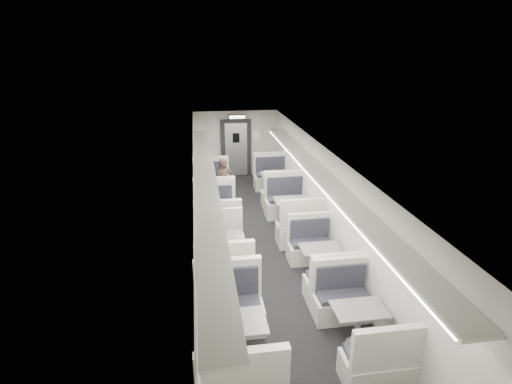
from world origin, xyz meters
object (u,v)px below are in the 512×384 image
object	(u,v)px
passenger	(224,182)
exit_sign	(237,117)
booth_left_d	(234,344)
booth_right_b	(293,214)
booth_left_a	(213,192)
booth_right_d	(358,327)
vestibule_door	(236,149)
booth_left_c	(222,253)
booth_right_c	(320,263)
booth_left_b	(217,221)
booth_right_a	(275,185)

from	to	relation	value
passenger	exit_sign	size ratio (longest dim) A/B	2.31
booth_left_d	booth_right_b	distance (m)	5.02
booth_left_a	booth_right_d	size ratio (longest dim) A/B	1.13
booth_left_d	booth_right_b	world-z (taller)	booth_right_b
vestibule_door	booth_left_c	bearing A→B (deg)	-98.61
booth_left_c	booth_right_c	size ratio (longest dim) A/B	1.12
vestibule_door	exit_sign	distance (m)	1.33
passenger	vestibule_door	xyz separation A→B (m)	(0.65, 2.80, 0.32)
booth_right_b	booth_right_c	xyz separation A→B (m)	(0.00, -2.43, -0.06)
booth_left_b	booth_right_a	bearing A→B (deg)	51.15
booth_right_b	booth_left_d	bearing A→B (deg)	-113.46
booth_left_d	booth_right_c	world-z (taller)	booth_left_d
booth_left_c	booth_left_d	xyz separation A→B (m)	(0.00, -2.79, 0.01)
booth_left_b	vestibule_door	size ratio (longest dim) A/B	1.03
booth_left_d	exit_sign	size ratio (longest dim) A/B	3.76
vestibule_door	booth_left_d	bearing A→B (deg)	-96.07
booth_left_a	booth_left_d	bearing A→B (deg)	-90.00
exit_sign	booth_left_d	bearing A→B (deg)	-96.40
booth_left_a	passenger	distance (m)	0.46
booth_right_b	exit_sign	bearing A→B (deg)	103.08
booth_right_c	booth_right_a	bearing A→B (deg)	90.00
booth_left_c	vestibule_door	xyz separation A→B (m)	(1.00, 6.61, 0.63)
booth_left_b	booth_left_d	bearing A→B (deg)	-90.00
booth_right_b	booth_right_d	size ratio (longest dim) A/B	1.15
booth_left_a	booth_left_c	bearing A→B (deg)	-90.00
booth_left_a	booth_right_a	world-z (taller)	booth_left_a
booth_left_b	booth_left_d	size ratio (longest dim) A/B	0.93
booth_left_c	passenger	size ratio (longest dim) A/B	1.59
booth_right_a	booth_left_b	bearing A→B (deg)	-128.85
booth_left_a	booth_left_b	world-z (taller)	booth_left_a
booth_right_a	passenger	xyz separation A→B (m)	(-1.65, -0.38, 0.31)
booth_left_a	booth_right_a	distance (m)	2.04
passenger	vestibule_door	size ratio (longest dim) A/B	0.68
booth_left_b	booth_right_d	size ratio (longest dim) A/B	1.06
booth_right_c	vestibule_door	size ratio (longest dim) A/B	0.97
booth_left_d	vestibule_door	bearing A→B (deg)	83.93
booth_left_b	booth_right_c	distance (m)	3.06
booth_left_a	booth_right_d	xyz separation A→B (m)	(2.00, -6.45, -0.05)
booth_right_a	booth_left_a	bearing A→B (deg)	-169.12
booth_right_c	booth_left_a	bearing A→B (deg)	114.36
booth_left_d	exit_sign	world-z (taller)	exit_sign
booth_right_b	booth_right_c	size ratio (longest dim) A/B	1.16
booth_right_c	vestibule_door	world-z (taller)	vestibule_door
booth_left_c	booth_right_b	xyz separation A→B (m)	(2.00, 1.81, 0.01)
booth_left_a	vestibule_door	distance (m)	3.04
booth_left_b	booth_right_b	size ratio (longest dim) A/B	0.92
booth_left_d	booth_right_a	distance (m)	7.26
booth_left_c	exit_sign	size ratio (longest dim) A/B	3.68
passenger	exit_sign	bearing A→B (deg)	60.66
booth_right_b	booth_right_d	world-z (taller)	booth_right_b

